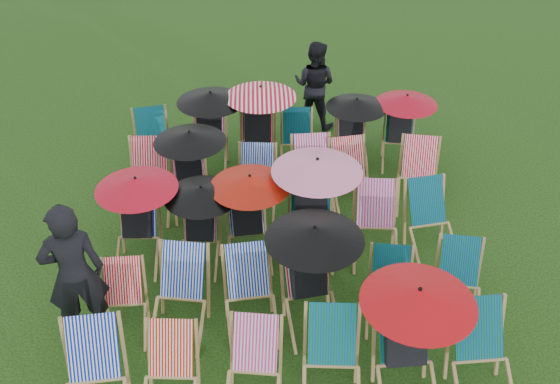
{
  "coord_description": "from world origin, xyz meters",
  "views": [
    {
      "loc": [
        -0.26,
        -6.37,
        5.71
      ],
      "look_at": [
        -0.02,
        0.31,
        0.9
      ],
      "focal_mm": 40.0,
      "sensor_mm": 36.0,
      "label": 1
    }
  ],
  "objects_px": {
    "deckchair_5": "(485,361)",
    "deckchair_29": "(401,128)",
    "deckchair_0": "(93,381)",
    "person_rear": "(315,85)",
    "person_left": "(74,274)"
  },
  "relations": [
    {
      "from": "deckchair_5",
      "to": "deckchair_29",
      "type": "relative_size",
      "value": 0.84
    },
    {
      "from": "deckchair_0",
      "to": "deckchair_29",
      "type": "relative_size",
      "value": 0.84
    },
    {
      "from": "deckchair_5",
      "to": "person_rear",
      "type": "relative_size",
      "value": 0.62
    },
    {
      "from": "person_left",
      "to": "person_rear",
      "type": "xyz_separation_m",
      "value": [
        3.08,
        4.9,
        -0.14
      ]
    },
    {
      "from": "deckchair_0",
      "to": "deckchair_29",
      "type": "height_order",
      "value": "deckchair_29"
    },
    {
      "from": "deckchair_0",
      "to": "person_left",
      "type": "height_order",
      "value": "person_left"
    },
    {
      "from": "deckchair_5",
      "to": "deckchair_0",
      "type": "bearing_deg",
      "value": 178.47
    },
    {
      "from": "deckchair_0",
      "to": "deckchair_29",
      "type": "bearing_deg",
      "value": 43.55
    },
    {
      "from": "deckchair_0",
      "to": "deckchair_5",
      "type": "xyz_separation_m",
      "value": [
        4.02,
        0.12,
        0.0
      ]
    },
    {
      "from": "deckchair_29",
      "to": "person_left",
      "type": "bearing_deg",
      "value": -132.48
    },
    {
      "from": "deckchair_0",
      "to": "person_rear",
      "type": "xyz_separation_m",
      "value": [
        2.72,
        6.02,
        0.3
      ]
    },
    {
      "from": "deckchair_0",
      "to": "person_left",
      "type": "xyz_separation_m",
      "value": [
        -0.37,
        1.12,
        0.44
      ]
    },
    {
      "from": "person_left",
      "to": "deckchair_5",
      "type": "bearing_deg",
      "value": 149.71
    },
    {
      "from": "deckchair_5",
      "to": "person_left",
      "type": "distance_m",
      "value": 4.52
    },
    {
      "from": "person_rear",
      "to": "person_left",
      "type": "bearing_deg",
      "value": 81.77
    }
  ]
}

